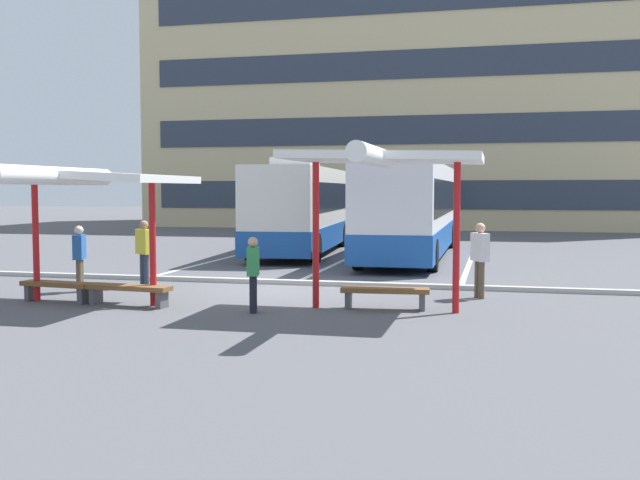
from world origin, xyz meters
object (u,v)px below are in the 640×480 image
coach_bus_1 (412,211)px  waiting_passenger_3 (79,254)px  bench_1 (128,290)px  bench_0 (57,287)px  waiting_shelter_1 (383,161)px  waiting_passenger_0 (144,248)px  waiting_passenger_2 (480,254)px  coach_bus_0 (302,210)px  waiting_shelter_0 (85,178)px  bench_2 (385,293)px  waiting_passenger_1 (253,270)px

coach_bus_1 → waiting_passenger_3: 12.96m
bench_1 → waiting_passenger_3: waiting_passenger_3 is taller
bench_0 → waiting_shelter_1: bearing=2.5°
waiting_passenger_0 → waiting_passenger_2: bearing=-0.3°
coach_bus_0 → waiting_shelter_0: size_ratio=2.22×
coach_bus_0 → coach_bus_1: bearing=-9.4°
coach_bus_1 → bench_1: coach_bus_1 is taller
coach_bus_0 → waiting_passenger_3: coach_bus_0 is taller
waiting_shelter_0 → waiting_passenger_2: size_ratio=2.74×
bench_1 → bench_2: (5.39, 0.85, -0.00)m
waiting_shelter_0 → waiting_shelter_1: bearing=5.4°
coach_bus_1 → waiting_shelter_1: bearing=-86.3°
waiting_shelter_0 → waiting_shelter_1: size_ratio=1.03×
waiting_passenger_1 → waiting_passenger_2: 5.37m
coach_bus_0 → coach_bus_1: (4.33, -0.71, 0.03)m
waiting_shelter_0 → bench_0: waiting_shelter_0 is taller
bench_0 → bench_1: size_ratio=0.89×
bench_0 → waiting_passenger_3: waiting_passenger_3 is taller
waiting_passenger_2 → waiting_shelter_0: bearing=-159.7°
coach_bus_0 → waiting_shelter_0: coach_bus_0 is taller
bench_0 → waiting_shelter_1: waiting_shelter_1 is taller
waiting_passenger_0 → bench_2: bearing=-17.8°
bench_2 → waiting_passenger_1: waiting_passenger_1 is taller
waiting_shelter_0 → bench_0: size_ratio=2.71×
waiting_passenger_2 → waiting_passenger_0: bearing=179.7°
waiting_passenger_1 → bench_0: bearing=175.9°
waiting_shelter_0 → bench_0: 2.56m
waiting_shelter_0 → waiting_passenger_2: waiting_shelter_0 is taller
bench_1 → waiting_passenger_2: (7.25, 2.89, 0.66)m
bench_1 → waiting_passenger_1: bearing=-3.8°
coach_bus_1 → waiting_passenger_0: 11.36m
bench_2 → coach_bus_1: bearing=93.9°
waiting_shelter_1 → waiting_passenger_1: (-2.53, -0.65, -2.18)m
bench_2 → waiting_passenger_0: waiting_passenger_0 is taller
waiting_shelter_0 → bench_2: size_ratio=2.56×
bench_1 → waiting_shelter_1: bearing=4.9°
coach_bus_0 → bench_1: size_ratio=5.34×
bench_0 → bench_1: (1.80, -0.15, 0.01)m
bench_0 → coach_bus_0: bearing=81.2°
waiting_shelter_1 → bench_0: bearing=-177.5°
waiting_shelter_1 → waiting_passenger_0: bearing=159.2°
waiting_shelter_1 → waiting_passenger_2: bearing=52.5°
waiting_shelter_1 → bench_2: 2.73m
coach_bus_0 → waiting_passenger_1: size_ratio=6.85×
bench_2 → waiting_passenger_0: 6.85m
bench_2 → waiting_passenger_1: bearing=-157.7°
waiting_passenger_1 → waiting_passenger_3: (-5.06, 1.90, 0.05)m
waiting_shelter_0 → coach_bus_0: bearing=85.1°
waiting_shelter_0 → bench_0: (-0.90, 0.27, -2.38)m
waiting_passenger_0 → waiting_passenger_3: 1.64m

